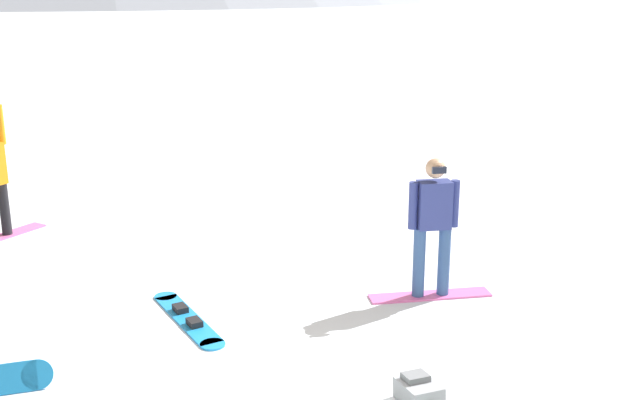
# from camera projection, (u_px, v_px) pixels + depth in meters

# --- Properties ---
(snowboarder_midground) EXTENTS (1.56, 0.52, 1.76)m
(snowboarder_midground) POSITION_uv_depth(u_px,v_px,m) (433.00, 225.00, 9.21)
(snowboarder_midground) COLOR pink
(snowboarder_midground) RESTS_ON ground_plane
(loose_snowboard_near_right) EXTENTS (0.64, 1.80, 0.09)m
(loose_snowboard_near_right) POSITION_uv_depth(u_px,v_px,m) (187.00, 318.00, 8.79)
(loose_snowboard_near_right) COLOR #1E8CD8
(loose_snowboard_near_right) RESTS_ON ground_plane
(backpack_grey) EXTENTS (0.34, 0.53, 0.28)m
(backpack_grey) POSITION_uv_depth(u_px,v_px,m) (419.00, 391.00, 7.01)
(backpack_grey) COLOR gray
(backpack_grey) RESTS_ON ground_plane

